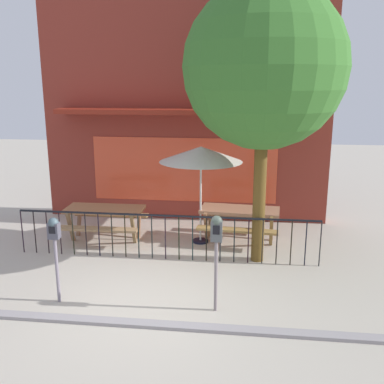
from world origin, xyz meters
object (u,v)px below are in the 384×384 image
at_px(picnic_table_right, 240,215).
at_px(street_tree, 264,68).
at_px(picnic_table_left, 105,214).
at_px(parking_meter_near, 54,237).
at_px(patio_umbrella, 201,155).
at_px(parking_meter_far, 216,238).

height_order(picnic_table_right, street_tree, street_tree).
distance_m(picnic_table_left, parking_meter_near, 3.08).
height_order(picnic_table_left, street_tree, street_tree).
bearing_deg(patio_umbrella, parking_meter_far, -79.73).
bearing_deg(picnic_table_right, patio_umbrella, -166.43).
bearing_deg(parking_meter_near, picnic_table_right, 48.23).
distance_m(picnic_table_right, street_tree, 3.48).
bearing_deg(parking_meter_near, parking_meter_far, 0.38).
xyz_separation_m(picnic_table_left, picnic_table_right, (3.12, 0.30, 0.00)).
relative_size(picnic_table_left, parking_meter_near, 1.22).
distance_m(parking_meter_far, street_tree, 3.49).
relative_size(picnic_table_right, parking_meter_far, 1.18).
bearing_deg(parking_meter_far, parking_meter_near, -179.62).
height_order(picnic_table_left, picnic_table_right, same).
bearing_deg(picnic_table_right, parking_meter_far, -95.61).
bearing_deg(picnic_table_right, picnic_table_left, -174.51).
relative_size(picnic_table_left, picnic_table_right, 0.95).
distance_m(picnic_table_right, parking_meter_far, 3.39).
xyz_separation_m(picnic_table_right, patio_umbrella, (-0.89, -0.21, 1.44)).
bearing_deg(patio_umbrella, street_tree, -35.70).
bearing_deg(parking_meter_far, picnic_table_left, 132.85).
xyz_separation_m(parking_meter_near, street_tree, (3.37, 2.20, 2.72)).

